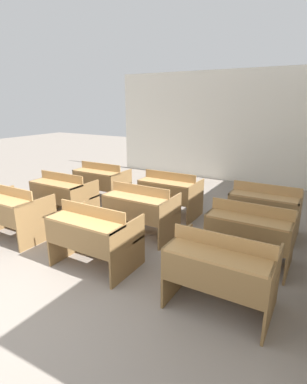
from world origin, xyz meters
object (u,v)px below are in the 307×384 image
(bench_front_center, at_px, (94,234))
(bench_second_right, at_px, (250,232))
(bench_third_right, at_px, (264,208))
(bench_second_left, at_px, (63,194))
(bench_front_left, at_px, (13,211))
(bench_second_center, at_px, (141,209))
(bench_front_right, at_px, (221,269))
(bench_third_center, at_px, (170,192))
(bench_third_left, at_px, (101,181))

(bench_front_center, bearing_deg, bench_second_right, 32.47)
(bench_front_center, xyz_separation_m, bench_third_right, (1.78, 2.27, 0.00))
(bench_second_left, relative_size, bench_third_right, 1.00)
(bench_front_left, bearing_deg, bench_front_center, -1.14)
(bench_second_left, bearing_deg, bench_second_center, 0.72)
(bench_second_right, bearing_deg, bench_second_left, -179.88)
(bench_front_right, distance_m, bench_third_center, 2.87)
(bench_front_left, xyz_separation_m, bench_front_right, (3.53, -0.03, 0.00))
(bench_third_right, bearing_deg, bench_front_left, -147.75)
(bench_front_right, xyz_separation_m, bench_second_right, (0.04, 1.14, 0.00))
(bench_front_center, relative_size, bench_third_right, 1.00)
(bench_front_right, xyz_separation_m, bench_third_left, (-3.53, 2.27, 0.00))
(bench_third_left, bearing_deg, bench_front_left, -89.99)
(bench_front_left, height_order, bench_third_center, same)
(bench_second_left, relative_size, bench_second_center, 1.00)
(bench_front_right, bearing_deg, bench_third_center, 128.24)
(bench_third_center, relative_size, bench_third_right, 1.00)
(bench_front_left, height_order, bench_third_left, same)
(bench_front_left, xyz_separation_m, bench_second_center, (1.77, 1.12, 0.00))
(bench_front_right, distance_m, bench_second_right, 1.14)
(bench_second_left, bearing_deg, bench_third_left, 89.92)
(bench_front_center, height_order, bench_third_right, same)
(bench_front_center, bearing_deg, bench_front_left, 178.86)
(bench_front_center, distance_m, bench_second_left, 2.10)
(bench_third_left, bearing_deg, bench_second_left, -90.08)
(bench_front_center, bearing_deg, bench_second_center, 89.52)
(bench_second_center, bearing_deg, bench_second_right, -0.47)
(bench_front_left, xyz_separation_m, bench_third_left, (-0.00, 2.24, 0.00))
(bench_second_right, bearing_deg, bench_third_right, 90.88)
(bench_front_right, height_order, bench_third_center, same)
(bench_second_center, height_order, bench_third_center, same)
(bench_third_left, height_order, bench_third_right, same)
(bench_second_center, height_order, bench_third_right, same)
(bench_second_right, bearing_deg, bench_front_right, -91.77)
(bench_front_right, xyz_separation_m, bench_second_center, (-1.75, 1.15, 0.00))
(bench_second_left, height_order, bench_second_center, same)
(bench_second_left, height_order, bench_third_center, same)
(bench_front_center, distance_m, bench_third_right, 2.89)
(bench_second_right, distance_m, bench_third_right, 1.13)
(bench_third_right, bearing_deg, bench_second_left, -162.25)
(bench_front_left, bearing_deg, bench_second_left, 90.10)
(bench_second_left, height_order, bench_third_right, same)
(bench_front_left, distance_m, bench_front_center, 1.77)
(bench_third_left, relative_size, bench_third_right, 1.00)
(bench_front_right, distance_m, bench_third_right, 2.27)
(bench_front_center, xyz_separation_m, bench_second_right, (1.80, 1.15, 0.00))
(bench_second_left, xyz_separation_m, bench_third_center, (1.76, 1.12, 0.00))
(bench_second_center, bearing_deg, bench_front_right, -33.31)
(bench_front_center, relative_size, bench_second_right, 1.00)
(bench_front_right, xyz_separation_m, bench_second_left, (-3.53, 1.13, 0.00))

